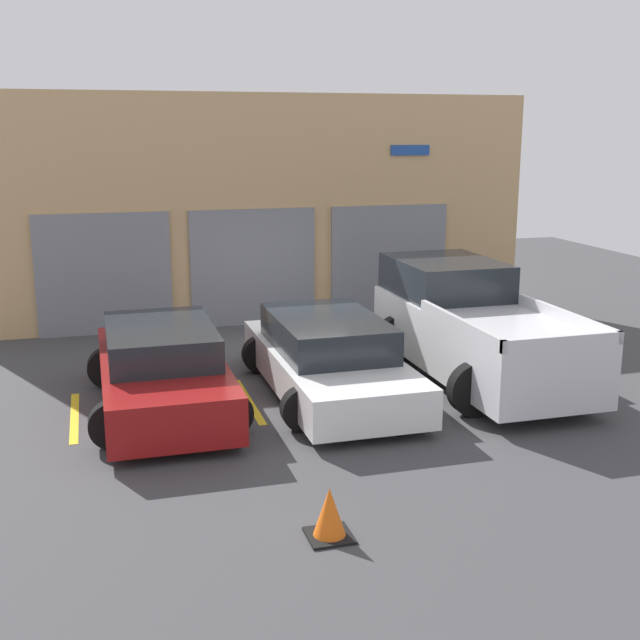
% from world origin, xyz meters
% --- Properties ---
extents(ground_plane, '(28.00, 28.00, 0.00)m').
position_xyz_m(ground_plane, '(0.00, 0.00, 0.00)').
color(ground_plane, '#3D3D3F').
extents(shophouse_building, '(12.17, 0.68, 4.88)m').
position_xyz_m(shophouse_building, '(-0.01, 3.29, 2.39)').
color(shophouse_building, tan).
rests_on(shophouse_building, ground).
extents(pickup_truck, '(2.47, 5.01, 1.85)m').
position_xyz_m(pickup_truck, '(2.61, -1.75, 0.87)').
color(pickup_truck, silver).
rests_on(pickup_truck, ground).
extents(sedan_white, '(2.24, 4.67, 1.25)m').
position_xyz_m(sedan_white, '(0.00, -1.98, 0.59)').
color(sedan_white, white).
rests_on(sedan_white, ground).
extents(sedan_side, '(2.20, 4.36, 1.28)m').
position_xyz_m(sedan_side, '(-2.61, -1.99, 0.61)').
color(sedan_side, maroon).
rests_on(sedan_side, ground).
extents(parking_stripe_far_left, '(0.12, 2.20, 0.01)m').
position_xyz_m(parking_stripe_far_left, '(-3.91, -2.02, 0.00)').
color(parking_stripe_far_left, gold).
rests_on(parking_stripe_far_left, ground).
extents(parking_stripe_left, '(0.12, 2.20, 0.01)m').
position_xyz_m(parking_stripe_left, '(-1.30, -2.02, 0.00)').
color(parking_stripe_left, gold).
rests_on(parking_stripe_left, ground).
extents(parking_stripe_centre, '(0.12, 2.20, 0.01)m').
position_xyz_m(parking_stripe_centre, '(1.30, -2.02, 0.00)').
color(parking_stripe_centre, gold).
rests_on(parking_stripe_centre, ground).
extents(parking_stripe_right, '(0.12, 2.20, 0.01)m').
position_xyz_m(parking_stripe_right, '(3.91, -2.02, 0.00)').
color(parking_stripe_right, gold).
rests_on(parking_stripe_right, ground).
extents(traffic_cone, '(0.47, 0.47, 0.55)m').
position_xyz_m(traffic_cone, '(-1.32, -6.47, 0.25)').
color(traffic_cone, black).
rests_on(traffic_cone, ground).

